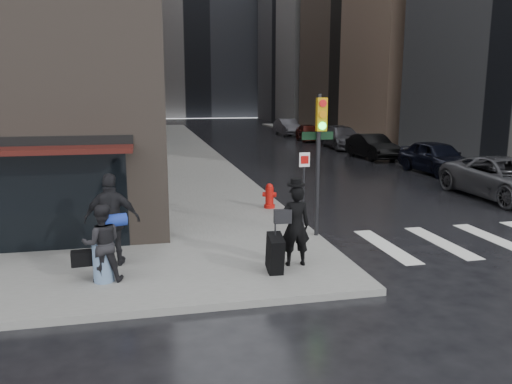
# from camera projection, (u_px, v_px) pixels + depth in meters

# --- Properties ---
(ground) EXTENTS (140.00, 140.00, 0.00)m
(ground) POSITION_uv_depth(u_px,v_px,m) (264.00, 269.00, 11.30)
(ground) COLOR black
(ground) RESTS_ON ground
(sidewalk_left) EXTENTS (4.00, 50.00, 0.15)m
(sidewalk_left) POSITION_uv_depth(u_px,v_px,m) (181.00, 146.00, 37.17)
(sidewalk_left) COLOR slate
(sidewalk_left) RESTS_ON ground
(sidewalk_right) EXTENTS (3.00, 50.00, 0.15)m
(sidewalk_right) POSITION_uv_depth(u_px,v_px,m) (350.00, 142.00, 40.00)
(sidewalk_right) COLOR slate
(sidewalk_right) RESTS_ON ground
(bldg_left_far) EXTENTS (22.00, 20.00, 26.00)m
(bldg_left_far) POSITION_uv_depth(u_px,v_px,m) (60.00, 23.00, 65.48)
(bldg_left_far) COLOR brown
(bldg_left_far) RESTS_ON ground
(bldg_right_far) EXTENTS (22.00, 20.00, 25.00)m
(bldg_right_far) POSITION_uv_depth(u_px,v_px,m) (350.00, 31.00, 69.93)
(bldg_right_far) COLOR slate
(bldg_right_far) RESTS_ON ground
(bldg_distant) EXTENTS (40.00, 12.00, 32.00)m
(bldg_distant) POSITION_uv_depth(u_px,v_px,m) (193.00, 21.00, 84.22)
(bldg_distant) COLOR slate
(bldg_distant) RESTS_ON ground
(man_overcoat) EXTENTS (1.06, 0.98, 1.99)m
(man_overcoat) POSITION_uv_depth(u_px,v_px,m) (291.00, 230.00, 10.88)
(man_overcoat) COLOR black
(man_overcoat) RESTS_ON ground
(man_jeans) EXTENTS (1.16, 0.68, 1.61)m
(man_jeans) POSITION_uv_depth(u_px,v_px,m) (102.00, 243.00, 10.02)
(man_jeans) COLOR black
(man_jeans) RESTS_ON ground
(man_greycoat) EXTENTS (1.28, 0.69, 2.07)m
(man_greycoat) POSITION_uv_depth(u_px,v_px,m) (112.00, 220.00, 10.96)
(man_greycoat) COLOR black
(man_greycoat) RESTS_ON ground
(traffic_light) EXTENTS (0.94, 0.44, 3.75)m
(traffic_light) POSITION_uv_depth(u_px,v_px,m) (318.00, 146.00, 12.94)
(traffic_light) COLOR black
(traffic_light) RESTS_ON ground
(fire_hydrant) EXTENTS (0.48, 0.36, 0.83)m
(fire_hydrant) POSITION_uv_depth(u_px,v_px,m) (269.00, 197.00, 16.64)
(fire_hydrant) COLOR #B5100B
(fire_hydrant) RESTS_ON ground
(parked_car_0) EXTENTS (2.65, 5.63, 1.56)m
(parked_car_0) POSITION_uv_depth(u_px,v_px,m) (506.00, 179.00, 18.70)
(parked_car_0) COLOR #45464A
(parked_car_0) RESTS_ON ground
(parked_car_1) EXTENTS (2.08, 4.84, 1.63)m
(parked_car_1) POSITION_uv_depth(u_px,v_px,m) (436.00, 157.00, 24.70)
(parked_car_1) COLOR black
(parked_car_1) RESTS_ON ground
(parked_car_2) EXTENTS (1.75, 4.57, 1.49)m
(parked_car_2) POSITION_uv_depth(u_px,v_px,m) (372.00, 147.00, 30.42)
(parked_car_2) COLOR black
(parked_car_2) RESTS_ON ground
(parked_car_3) EXTENTS (2.53, 5.48, 1.55)m
(parked_car_3) POSITION_uv_depth(u_px,v_px,m) (342.00, 137.00, 36.35)
(parked_car_3) COLOR #3F3F44
(parked_car_3) RESTS_ON ground
(parked_car_4) EXTENTS (2.04, 4.30, 1.42)m
(parked_car_4) POSITION_uv_depth(u_px,v_px,m) (309.00, 132.00, 42.06)
(parked_car_4) COLOR #45130D
(parked_car_4) RESTS_ON ground
(parked_car_5) EXTENTS (1.71, 4.75, 1.56)m
(parked_car_5) POSITION_uv_depth(u_px,v_px,m) (287.00, 127.00, 47.85)
(parked_car_5) COLOR #45454A
(parked_car_5) RESTS_ON ground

